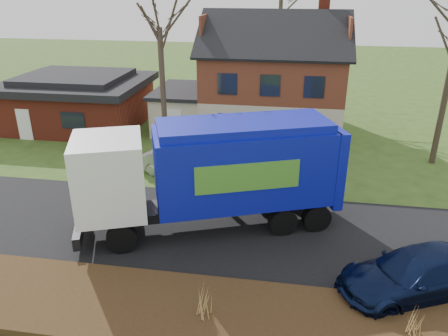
# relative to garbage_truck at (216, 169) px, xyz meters

# --- Properties ---
(ground) EXTENTS (120.00, 120.00, 0.00)m
(ground) POSITION_rel_garbage_truck_xyz_m (-0.49, -0.32, -2.68)
(ground) COLOR #2E4D19
(ground) RESTS_ON ground
(road) EXTENTS (80.00, 7.00, 0.02)m
(road) POSITION_rel_garbage_truck_xyz_m (-0.49, -0.32, -2.67)
(road) COLOR black
(road) RESTS_ON ground
(mulch_verge) EXTENTS (80.00, 3.50, 0.30)m
(mulch_verge) POSITION_rel_garbage_truck_xyz_m (-0.49, -5.62, -2.53)
(mulch_verge) COLOR black
(mulch_verge) RESTS_ON ground
(main_house) EXTENTS (12.95, 8.95, 9.26)m
(main_house) POSITION_rel_garbage_truck_xyz_m (1.00, 13.59, 1.35)
(main_house) COLOR beige
(main_house) RESTS_ON ground
(ranch_house) EXTENTS (9.80, 8.20, 3.70)m
(ranch_house) POSITION_rel_garbage_truck_xyz_m (-12.49, 12.68, -0.87)
(ranch_house) COLOR maroon
(ranch_house) RESTS_ON ground
(garbage_truck) EXTENTS (11.16, 6.57, 4.65)m
(garbage_truck) POSITION_rel_garbage_truck_xyz_m (0.00, 0.00, 0.00)
(garbage_truck) COLOR black
(garbage_truck) RESTS_ON ground
(silver_sedan) EXTENTS (4.56, 3.16, 1.43)m
(silver_sedan) POSITION_rel_garbage_truck_xyz_m (-2.94, 4.67, -1.97)
(silver_sedan) COLOR #9A9DA1
(silver_sedan) RESTS_ON ground
(navy_wagon) EXTENTS (5.89, 4.31, 1.59)m
(navy_wagon) POSITION_rel_garbage_truck_xyz_m (7.39, -3.31, -1.89)
(navy_wagon) COLOR black
(navy_wagon) RESTS_ON ground
(tree_front_west) EXTENTS (3.50, 3.50, 10.42)m
(tree_front_west) POSITION_rel_garbage_truck_xyz_m (-4.39, 7.40, 5.90)
(tree_front_west) COLOR #3F3126
(tree_front_west) RESTS_ON ground
(grass_clump_mid) EXTENTS (0.38, 0.32, 1.07)m
(grass_clump_mid) POSITION_rel_garbage_truck_xyz_m (0.70, -5.87, -1.84)
(grass_clump_mid) COLOR tan
(grass_clump_mid) RESTS_ON mulch_verge
(grass_clump_east) EXTENTS (0.36, 0.29, 0.89)m
(grass_clump_east) POSITION_rel_garbage_truck_xyz_m (6.83, -5.62, -1.93)
(grass_clump_east) COLOR tan
(grass_clump_east) RESTS_ON mulch_verge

